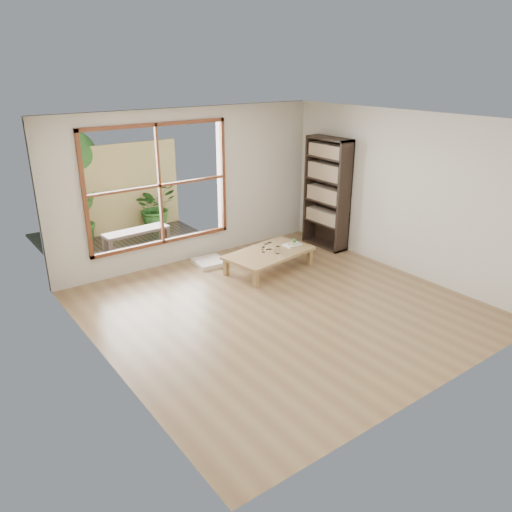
# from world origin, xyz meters

# --- Properties ---
(ground) EXTENTS (5.00, 5.00, 0.00)m
(ground) POSITION_xyz_m (0.00, 0.00, 0.00)
(ground) COLOR olive
(ground) RESTS_ON ground
(low_table) EXTENTS (1.59, 1.05, 0.32)m
(low_table) POSITION_xyz_m (0.73, 1.19, 0.28)
(low_table) COLOR tan
(low_table) RESTS_ON ground
(floor_cushion) EXTENTS (0.55, 0.55, 0.07)m
(floor_cushion) POSITION_xyz_m (0.05, 2.00, 0.04)
(floor_cushion) COLOR silver
(floor_cushion) RESTS_ON ground
(bookshelf) EXTENTS (0.33, 0.92, 2.04)m
(bookshelf) POSITION_xyz_m (2.32, 1.51, 1.02)
(bookshelf) COLOR black
(bookshelf) RESTS_ON ground
(glass_tall) EXTENTS (0.07, 0.07, 0.12)m
(glass_tall) POSITION_xyz_m (0.79, 1.04, 0.38)
(glass_tall) COLOR silver
(glass_tall) RESTS_ON low_table
(glass_mid) EXTENTS (0.08, 0.08, 0.11)m
(glass_mid) POSITION_xyz_m (0.81, 1.29, 0.38)
(glass_mid) COLOR silver
(glass_mid) RESTS_ON low_table
(glass_short) EXTENTS (0.07, 0.07, 0.10)m
(glass_short) POSITION_xyz_m (0.75, 1.30, 0.37)
(glass_short) COLOR silver
(glass_short) RESTS_ON low_table
(glass_small) EXTENTS (0.07, 0.07, 0.09)m
(glass_small) POSITION_xyz_m (0.64, 1.23, 0.37)
(glass_small) COLOR silver
(glass_small) RESTS_ON low_table
(food_tray) EXTENTS (0.30, 0.22, 0.09)m
(food_tray) POSITION_xyz_m (1.26, 1.21, 0.35)
(food_tray) COLOR white
(food_tray) RESTS_ON low_table
(deck) EXTENTS (2.80, 2.00, 0.05)m
(deck) POSITION_xyz_m (-0.60, 3.56, 0.00)
(deck) COLOR #342C26
(deck) RESTS_ON ground
(garden_bench) EXTENTS (1.23, 0.41, 0.38)m
(garden_bench) POSITION_xyz_m (-0.69, 3.35, 0.35)
(garden_bench) COLOR black
(garden_bench) RESTS_ON deck
(bamboo_fence) EXTENTS (2.80, 0.06, 1.80)m
(bamboo_fence) POSITION_xyz_m (-0.60, 4.56, 0.90)
(bamboo_fence) COLOR tan
(bamboo_fence) RESTS_ON ground
(shrub_right) EXTENTS (1.03, 0.95, 0.97)m
(shrub_right) POSITION_xyz_m (0.15, 4.27, 0.51)
(shrub_right) COLOR #306B27
(shrub_right) RESTS_ON deck
(shrub_left) EXTENTS (0.70, 0.63, 1.05)m
(shrub_left) POSITION_xyz_m (-1.38, 4.06, 0.55)
(shrub_left) COLOR #306B27
(shrub_left) RESTS_ON deck
(garden_tree) EXTENTS (1.04, 0.85, 2.22)m
(garden_tree) POSITION_xyz_m (-1.28, 4.86, 1.63)
(garden_tree) COLOR #4C3D2D
(garden_tree) RESTS_ON ground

